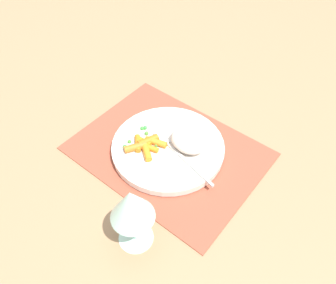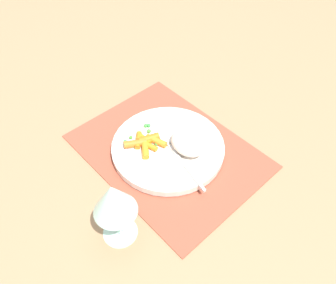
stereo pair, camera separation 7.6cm
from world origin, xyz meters
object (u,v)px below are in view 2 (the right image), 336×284
at_px(wine_glass, 114,201).
at_px(carrot_portion, 145,142).
at_px(fork, 175,153).
at_px(rice_mound, 189,143).
at_px(plate, 168,147).

bearing_deg(wine_glass, carrot_portion, -53.67).
height_order(fork, wine_glass, wine_glass).
bearing_deg(rice_mound, carrot_portion, 39.70).
relative_size(plate, carrot_portion, 3.10).
bearing_deg(fork, wine_glass, 106.45).
distance_m(rice_mound, carrot_portion, 0.10).
height_order(carrot_portion, fork, carrot_portion).
distance_m(rice_mound, wine_glass, 0.25).
distance_m(fork, wine_glass, 0.23).
bearing_deg(rice_mound, plate, 32.80).
height_order(rice_mound, carrot_portion, rice_mound).
bearing_deg(rice_mound, fork, 73.15).
xyz_separation_m(carrot_portion, wine_glass, (-0.13, 0.17, 0.08)).
xyz_separation_m(rice_mound, fork, (0.01, 0.03, -0.02)).
bearing_deg(fork, plate, -12.46).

